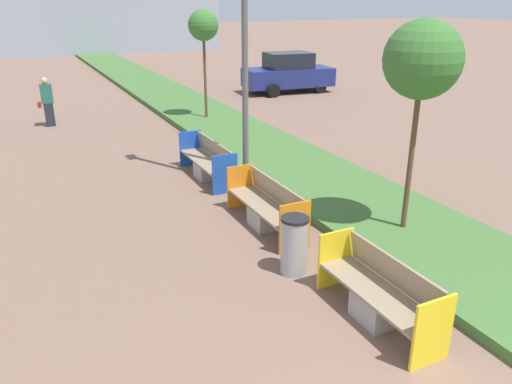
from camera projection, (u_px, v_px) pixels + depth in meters
The scene contains 9 objects.
planter_grass_strip at pixel (252, 143), 15.35m from camera, with size 2.80×120.00×0.18m.
bench_yellow_frame at pixel (380, 297), 6.95m from camera, with size 0.65×2.10×0.94m.
bench_orange_frame at pixel (267, 209), 9.82m from camera, with size 0.65×2.34×0.94m.
bench_blue_frame at pixel (208, 164), 12.50m from camera, with size 0.65×2.42×0.94m.
litter_bin at pixel (294, 245), 8.12m from camera, with size 0.46×0.46×0.99m.
sapling_tree_near at pixel (423, 61), 8.41m from camera, with size 1.35×1.35×3.96m.
sapling_tree_far at pixel (203, 27), 17.15m from camera, with size 1.05×1.05×3.90m.
pedestrian_walking at pixel (47, 102), 17.42m from camera, with size 0.53×0.24×1.71m.
parked_car_distant at pixel (288, 73), 23.75m from camera, with size 4.37×2.22×1.86m.
Camera 1 is at (-3.23, -1.38, 4.26)m, focal length 35.00 mm.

